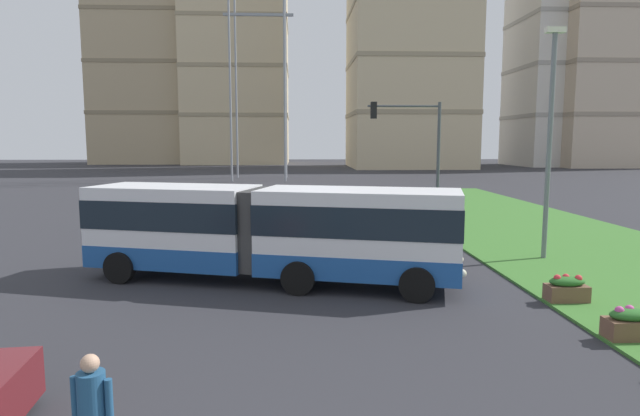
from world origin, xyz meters
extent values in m
cube|color=white|center=(1.84, 11.73, 1.73)|extent=(6.44, 3.96, 2.55)
cube|color=#1E519E|center=(1.84, 11.73, 0.80)|extent=(6.47, 3.98, 0.70)
cube|color=#19232D|center=(1.84, 11.73, 2.15)|extent=(6.49, 4.01, 0.90)
cube|color=white|center=(-4.04, 13.33, 1.73)|extent=(5.68, 3.80, 2.55)
cube|color=#1E519E|center=(-4.04, 13.33, 0.80)|extent=(5.70, 3.83, 0.70)
cube|color=#19232D|center=(-4.04, 13.33, 2.15)|extent=(5.73, 3.85, 0.90)
cylinder|color=#383838|center=(-1.06, 12.50, 1.72)|extent=(2.40, 2.40, 2.45)
cylinder|color=black|center=(3.90, 12.48, 0.50)|extent=(1.04, 0.53, 1.00)
cylinder|color=black|center=(3.26, 10.06, 0.50)|extent=(1.04, 0.53, 1.00)
cylinder|color=black|center=(0.62, 13.35, 0.50)|extent=(1.04, 0.53, 1.00)
cylinder|color=black|center=(-0.02, 10.93, 0.50)|extent=(1.04, 0.53, 1.00)
cylinder|color=black|center=(-4.96, 14.89, 0.50)|extent=(1.04, 0.54, 1.00)
cylinder|color=black|center=(-5.63, 12.48, 0.50)|extent=(1.04, 0.54, 1.00)
sphere|color=#F9EFC6|center=(4.99, 11.83, 0.80)|extent=(0.24, 0.24, 0.24)
sphere|color=#F9EFC6|center=(4.53, 10.09, 0.80)|extent=(0.24, 0.24, 0.24)
cylinder|color=black|center=(-5.09, 4.66, 0.32)|extent=(0.66, 0.28, 0.64)
cube|color=black|center=(-6.00, 22.46, 0.58)|extent=(4.40, 1.80, 0.80)
cube|color=black|center=(-6.15, 22.46, 1.28)|extent=(2.38, 1.68, 0.60)
cylinder|color=black|center=(-4.50, 23.36, 0.32)|extent=(0.64, 0.22, 0.64)
cylinder|color=black|center=(-4.50, 21.56, 0.32)|extent=(0.64, 0.22, 0.64)
cylinder|color=black|center=(-7.50, 23.36, 0.32)|extent=(0.64, 0.22, 0.64)
cylinder|color=black|center=(-7.50, 21.56, 0.32)|extent=(0.64, 0.22, 0.64)
cylinder|color=#23517A|center=(-2.71, 2.44, 1.20)|extent=(0.36, 0.36, 0.60)
sphere|color=tan|center=(-2.71, 2.44, 1.62)|extent=(0.24, 0.24, 0.24)
cylinder|color=#23517A|center=(-2.48, 2.39, 1.15)|extent=(0.10, 0.10, 0.55)
cylinder|color=#23517A|center=(-2.95, 2.49, 1.15)|extent=(0.10, 0.10, 0.55)
cube|color=brown|center=(7.36, 6.93, 0.30)|extent=(1.10, 0.56, 0.44)
ellipsoid|color=#2D6B28|center=(7.36, 6.93, 0.62)|extent=(0.99, 0.50, 0.28)
sphere|color=#D14C99|center=(7.08, 6.93, 0.72)|extent=(0.20, 0.20, 0.20)
sphere|color=#D14C99|center=(7.36, 7.01, 0.72)|extent=(0.20, 0.20, 0.20)
cube|color=brown|center=(7.36, 9.77, 0.30)|extent=(1.10, 0.56, 0.44)
ellipsoid|color=#2D6B28|center=(7.36, 9.77, 0.62)|extent=(0.99, 0.50, 0.28)
sphere|color=red|center=(7.08, 9.77, 0.72)|extent=(0.20, 0.20, 0.20)
sphere|color=red|center=(7.36, 9.85, 0.72)|extent=(0.20, 0.20, 0.20)
sphere|color=red|center=(7.64, 9.71, 0.72)|extent=(0.20, 0.20, 0.20)
cylinder|color=#474C51|center=(6.96, 22.00, 3.17)|extent=(0.16, 0.16, 6.35)
cylinder|color=#474C51|center=(5.19, 22.00, 6.15)|extent=(3.54, 0.10, 0.10)
cube|color=black|center=(3.72, 22.00, 5.95)|extent=(0.28, 0.28, 0.80)
sphere|color=red|center=(3.72, 22.00, 6.20)|extent=(0.16, 0.16, 0.16)
sphere|color=yellow|center=(3.72, 22.00, 5.94)|extent=(0.16, 0.16, 0.16)
sphere|color=green|center=(3.72, 22.00, 5.68)|extent=(0.16, 0.16, 0.16)
cylinder|color=slate|center=(9.26, 15.20, 4.16)|extent=(0.18, 0.18, 8.31)
cube|color=white|center=(9.26, 15.20, 8.41)|extent=(0.70, 0.28, 0.20)
cube|color=tan|center=(-30.00, 107.99, 19.28)|extent=(20.33, 14.88, 38.55)
cube|color=#85765B|center=(-30.00, 107.99, 9.99)|extent=(20.53, 15.08, 0.70)
cube|color=#85765B|center=(-30.00, 107.99, 19.63)|extent=(20.53, 15.08, 0.70)
cube|color=#85765B|center=(-30.00, 107.99, 29.26)|extent=(20.53, 15.08, 0.70)
cube|color=beige|center=(-11.75, 106.23, 18.17)|extent=(20.08, 17.82, 36.35)
cube|color=#9C8D6E|center=(-11.75, 106.23, 9.44)|extent=(20.28, 18.02, 0.70)
cube|color=#9C8D6E|center=(-11.75, 106.23, 18.52)|extent=(20.28, 18.02, 0.70)
cube|color=#9C8D6E|center=(-11.75, 106.23, 27.61)|extent=(20.28, 18.02, 0.70)
cube|color=beige|center=(19.15, 88.31, 26.09)|extent=(19.58, 18.90, 52.18)
cube|color=#9C8D6E|center=(19.15, 88.31, 9.05)|extent=(19.78, 19.10, 0.70)
cube|color=#9C8D6E|center=(19.15, 88.31, 17.74)|extent=(19.78, 19.10, 0.70)
cube|color=#9C8D6E|center=(19.15, 88.31, 26.44)|extent=(19.78, 19.10, 0.70)
cube|color=silver|center=(47.59, 93.52, 25.81)|extent=(14.38, 16.07, 51.62)
cube|color=#A4A099|center=(47.59, 93.52, 8.95)|extent=(14.58, 16.27, 0.70)
cube|color=#A4A099|center=(47.59, 93.52, 17.56)|extent=(14.58, 16.27, 0.70)
cube|color=#A4A099|center=(47.59, 93.52, 26.16)|extent=(14.58, 16.27, 0.70)
cube|color=#C6B299|center=(56.05, 89.20, 21.42)|extent=(21.95, 14.68, 42.84)
cube|color=gray|center=(56.05, 89.20, 8.92)|extent=(22.15, 14.88, 0.70)
cube|color=gray|center=(56.05, 89.20, 17.48)|extent=(22.15, 14.88, 0.70)
cube|color=gray|center=(56.05, 89.20, 26.05)|extent=(22.15, 14.88, 0.70)
cylinder|color=gray|center=(-1.29, 62.27, 14.36)|extent=(0.24, 0.24, 28.71)
cylinder|color=gray|center=(-7.29, 62.27, 14.36)|extent=(0.24, 0.24, 28.71)
cylinder|color=gray|center=(-1.29, 56.27, 14.36)|extent=(0.24, 0.24, 28.71)
cylinder|color=gray|center=(-7.29, 56.27, 14.36)|extent=(0.24, 0.24, 28.71)
cube|color=gray|center=(-4.29, 59.27, 18.81)|extent=(8.00, 0.30, 0.30)
camera|label=1|loc=(-0.06, -4.22, 4.44)|focal=30.04mm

